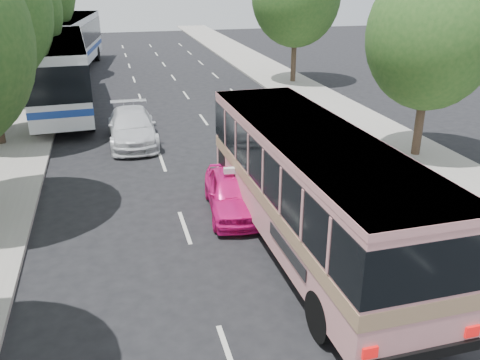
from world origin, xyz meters
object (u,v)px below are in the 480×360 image
object	(u,v)px
pink_taxi	(232,192)
tour_coach_front	(59,68)
white_pickup	(132,127)
tour_coach_rear	(70,38)
pink_bus	(310,178)

from	to	relation	value
pink_taxi	tour_coach_front	world-z (taller)	tour_coach_front
white_pickup	tour_coach_rear	xyz separation A→B (m)	(-3.41, 20.19, 1.70)
pink_taxi	tour_coach_rear	size ratio (longest dim) A/B	0.29
pink_taxi	tour_coach_rear	world-z (taller)	tour_coach_rear
white_pickup	tour_coach_front	size ratio (longest dim) A/B	0.38
pink_taxi	tour_coach_rear	bearing A→B (deg)	107.80
white_pickup	tour_coach_front	distance (m)	7.97
pink_bus	white_pickup	xyz separation A→B (m)	(-4.19, 11.14, -1.41)
pink_taxi	tour_coach_front	distance (m)	16.57
white_pickup	pink_bus	bearing A→B (deg)	-69.24
pink_taxi	tour_coach_rear	xyz separation A→B (m)	(-6.11, 28.48, 1.77)
tour_coach_front	pink_bus	bearing A→B (deg)	-70.29
tour_coach_front	pink_taxi	bearing A→B (deg)	-71.24
tour_coach_front	tour_coach_rear	bearing A→B (deg)	86.99
pink_taxi	white_pickup	xyz separation A→B (m)	(-2.70, 8.29, 0.06)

